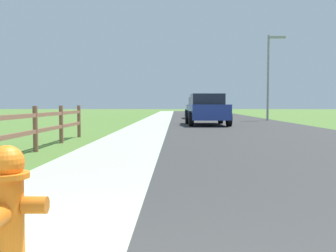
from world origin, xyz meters
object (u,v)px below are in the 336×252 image
Objects in this scene: parked_car_red at (199,108)px; street_lamp at (270,69)px; fire_hydrant at (7,208)px; parked_suv_blue at (207,109)px; parked_car_beige at (201,108)px.

street_lamp reaches higher than parked_car_red.
fire_hydrant is 18.30m from parked_suv_blue.
parked_car_beige is at bearing 88.22° from parked_suv_blue.
street_lamp is (3.83, -13.55, 2.64)m from parked_car_red.
parked_suv_blue is 0.81× the size of street_lamp.
street_lamp reaches higher than fire_hydrant.
parked_car_beige reaches higher than fire_hydrant.
street_lamp is (4.56, 5.67, 2.57)m from parked_suv_blue.
street_lamp is at bearing -37.83° from parked_car_beige.
street_lamp is (4.28, -3.32, 2.57)m from parked_car_beige.
fire_hydrant is at bearing -96.21° from parked_car_beige.
street_lamp is at bearing 73.09° from fire_hydrant.
parked_suv_blue is at bearing 81.62° from fire_hydrant.
parked_suv_blue is 0.90× the size of parked_car_beige.
street_lamp is at bearing -74.21° from parked_car_red.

